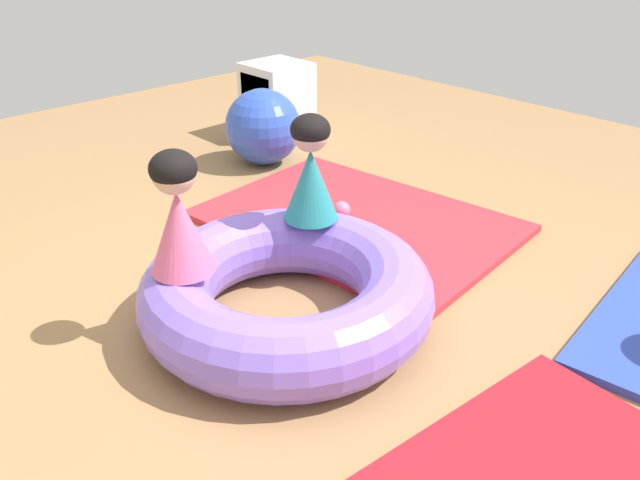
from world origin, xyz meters
name	(u,v)px	position (x,y,z in m)	size (l,w,h in m)	color
ground_plane	(279,329)	(0.00, 0.00, 0.00)	(8.00, 8.00, 0.00)	#9E7549
gym_mat_center_rear	(357,221)	(-0.48, 1.00, 0.02)	(1.70, 1.21, 0.04)	red
inflatable_cushion	(287,292)	(-0.01, 0.06, 0.16)	(1.28, 1.28, 0.32)	#8466E0
child_in_teal	(311,169)	(-0.24, 0.42, 0.57)	(0.35, 0.35, 0.51)	teal
child_in_pink	(178,214)	(-0.24, -0.30, 0.57)	(0.36, 0.36, 0.52)	#E5608E
play_ball_yellow	(307,194)	(-0.89, 0.98, 0.07)	(0.06, 0.06, 0.06)	yellow
play_ball_blue	(290,227)	(-0.58, 0.57, 0.09)	(0.10, 0.10, 0.10)	blue
play_ball_pink	(342,210)	(-0.55, 0.94, 0.09)	(0.10, 0.10, 0.10)	pink
play_ball_green	(313,240)	(-0.41, 0.58, 0.08)	(0.08, 0.08, 0.08)	green
exercise_ball_large	(263,127)	(-1.63, 1.25, 0.26)	(0.53, 0.53, 0.53)	blue
storage_cube	(275,100)	(-2.07, 1.72, 0.28)	(0.44, 0.44, 0.56)	white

